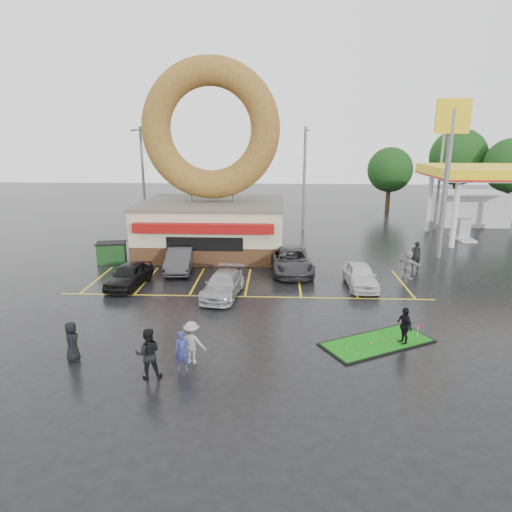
{
  "coord_description": "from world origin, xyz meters",
  "views": [
    {
      "loc": [
        1.68,
        -19.46,
        8.43
      ],
      "look_at": [
        0.59,
        3.6,
        2.2
      ],
      "focal_mm": 32.0,
      "sensor_mm": 36.0,
      "label": 1
    }
  ],
  "objects_px": {
    "streetlight_left": "(143,177)",
    "car_grey": "(291,261)",
    "car_silver": "(223,285)",
    "putting_green": "(377,343)",
    "donut_shop": "(212,191)",
    "car_dgrey": "(180,259)",
    "shell_sign": "(449,150)",
    "car_black": "(129,275)",
    "car_white": "(361,275)",
    "streetlight_mid": "(304,176)",
    "person_blue": "(182,351)",
    "person_cameraman": "(404,326)",
    "gas_station": "(490,190)",
    "streetlight_right": "(440,176)",
    "dumpster": "(112,253)"
  },
  "relations": [
    {
      "from": "car_silver",
      "to": "putting_green",
      "type": "distance_m",
      "value": 8.91
    },
    {
      "from": "donut_shop",
      "to": "streetlight_mid",
      "type": "relative_size",
      "value": 1.5
    },
    {
      "from": "streetlight_left",
      "to": "car_grey",
      "type": "bearing_deg",
      "value": -43.48
    },
    {
      "from": "putting_green",
      "to": "streetlight_mid",
      "type": "bearing_deg",
      "value": 94.71
    },
    {
      "from": "shell_sign",
      "to": "dumpster",
      "type": "bearing_deg",
      "value": -174.1
    },
    {
      "from": "car_dgrey",
      "to": "car_white",
      "type": "distance_m",
      "value": 11.17
    },
    {
      "from": "gas_station",
      "to": "person_blue",
      "type": "bearing_deg",
      "value": -130.48
    },
    {
      "from": "donut_shop",
      "to": "gas_station",
      "type": "distance_m",
      "value": 24.35
    },
    {
      "from": "putting_green",
      "to": "car_white",
      "type": "bearing_deg",
      "value": 85.82
    },
    {
      "from": "car_grey",
      "to": "person_cameraman",
      "type": "height_order",
      "value": "person_cameraman"
    },
    {
      "from": "gas_station",
      "to": "donut_shop",
      "type": "bearing_deg",
      "value": -160.89
    },
    {
      "from": "donut_shop",
      "to": "streetlight_left",
      "type": "bearing_deg",
      "value": 135.22
    },
    {
      "from": "car_black",
      "to": "car_white",
      "type": "bearing_deg",
      "value": 10.11
    },
    {
      "from": "donut_shop",
      "to": "car_grey",
      "type": "distance_m",
      "value": 8.34
    },
    {
      "from": "gas_station",
      "to": "shell_sign",
      "type": "relative_size",
      "value": 1.29
    },
    {
      "from": "gas_station",
      "to": "car_black",
      "type": "relative_size",
      "value": 3.44
    },
    {
      "from": "person_blue",
      "to": "streetlight_mid",
      "type": "bearing_deg",
      "value": 71.36
    },
    {
      "from": "donut_shop",
      "to": "car_dgrey",
      "type": "distance_m",
      "value": 6.38
    },
    {
      "from": "car_silver",
      "to": "car_white",
      "type": "relative_size",
      "value": 1.1
    },
    {
      "from": "person_blue",
      "to": "person_cameraman",
      "type": "relative_size",
      "value": 0.95
    },
    {
      "from": "donut_shop",
      "to": "dumpster",
      "type": "height_order",
      "value": "donut_shop"
    },
    {
      "from": "gas_station",
      "to": "car_white",
      "type": "xyz_separation_m",
      "value": [
        -13.59,
        -15.62,
        -3.03
      ]
    },
    {
      "from": "streetlight_right",
      "to": "car_silver",
      "type": "xyz_separation_m",
      "value": [
        -17.16,
        -18.42,
        -4.15
      ]
    },
    {
      "from": "donut_shop",
      "to": "car_grey",
      "type": "bearing_deg",
      "value": -41.77
    },
    {
      "from": "dumpster",
      "to": "putting_green",
      "type": "bearing_deg",
      "value": -49.21
    },
    {
      "from": "car_black",
      "to": "putting_green",
      "type": "xyz_separation_m",
      "value": [
        12.56,
        -6.72,
        -0.64
      ]
    },
    {
      "from": "streetlight_mid",
      "to": "car_black",
      "type": "distance_m",
      "value": 19.77
    },
    {
      "from": "shell_sign",
      "to": "car_black",
      "type": "height_order",
      "value": "shell_sign"
    },
    {
      "from": "shell_sign",
      "to": "car_silver",
      "type": "height_order",
      "value": "shell_sign"
    },
    {
      "from": "shell_sign",
      "to": "putting_green",
      "type": "height_order",
      "value": "shell_sign"
    },
    {
      "from": "car_silver",
      "to": "streetlight_mid",
      "type": "bearing_deg",
      "value": 80.96
    },
    {
      "from": "shell_sign",
      "to": "person_cameraman",
      "type": "xyz_separation_m",
      "value": [
        -6.07,
        -13.93,
        -6.57
      ]
    },
    {
      "from": "streetlight_left",
      "to": "person_cameraman",
      "type": "bearing_deg",
      "value": -52.23
    },
    {
      "from": "gas_station",
      "to": "person_cameraman",
      "type": "xyz_separation_m",
      "value": [
        -13.07,
        -22.87,
        -2.89
      ]
    },
    {
      "from": "shell_sign",
      "to": "car_grey",
      "type": "relative_size",
      "value": 2.0
    },
    {
      "from": "streetlight_right",
      "to": "car_white",
      "type": "relative_size",
      "value": 2.28
    },
    {
      "from": "streetlight_left",
      "to": "streetlight_mid",
      "type": "xyz_separation_m",
      "value": [
        14.0,
        1.0,
        0.0
      ]
    },
    {
      "from": "car_grey",
      "to": "streetlight_mid",
      "type": "bearing_deg",
      "value": 78.73
    },
    {
      "from": "car_grey",
      "to": "shell_sign",
      "type": "bearing_deg",
      "value": 16.05
    },
    {
      "from": "streetlight_left",
      "to": "dumpster",
      "type": "bearing_deg",
      "value": -86.75
    },
    {
      "from": "shell_sign",
      "to": "car_white",
      "type": "relative_size",
      "value": 2.69
    },
    {
      "from": "donut_shop",
      "to": "putting_green",
      "type": "bearing_deg",
      "value": -59.2
    },
    {
      "from": "streetlight_right",
      "to": "person_blue",
      "type": "xyz_separation_m",
      "value": [
        -17.72,
        -26.42,
        -4.02
      ]
    },
    {
      "from": "streetlight_left",
      "to": "car_dgrey",
      "type": "xyz_separation_m",
      "value": [
        5.57,
        -11.92,
        -4.06
      ]
    },
    {
      "from": "gas_station",
      "to": "car_grey",
      "type": "bearing_deg",
      "value": -143.42
    },
    {
      "from": "car_silver",
      "to": "dumpster",
      "type": "xyz_separation_m",
      "value": [
        -8.26,
        6.18,
        0.02
      ]
    },
    {
      "from": "donut_shop",
      "to": "person_blue",
      "type": "relative_size",
      "value": 8.82
    },
    {
      "from": "car_silver",
      "to": "person_cameraman",
      "type": "height_order",
      "value": "person_cameraman"
    },
    {
      "from": "donut_shop",
      "to": "streetlight_mid",
      "type": "bearing_deg",
      "value": 48.62
    },
    {
      "from": "person_cameraman",
      "to": "car_black",
      "type": "bearing_deg",
      "value": -134.5
    }
  ]
}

